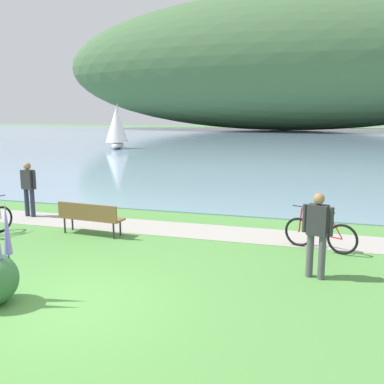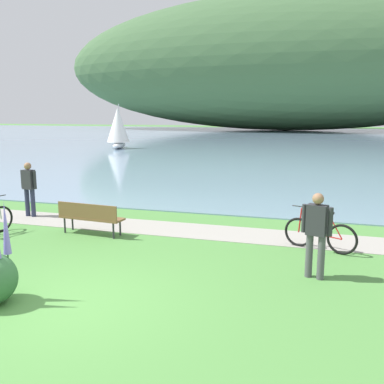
# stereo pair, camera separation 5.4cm
# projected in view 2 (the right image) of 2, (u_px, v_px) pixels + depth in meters

# --- Properties ---
(ground_plane) EXTENTS (200.00, 200.00, 0.00)m
(ground_plane) POSITION_uv_depth(u_px,v_px,m) (68.00, 304.00, 7.43)
(ground_plane) COLOR #518E42
(bay_water) EXTENTS (180.00, 80.00, 0.04)m
(bay_water) POSITION_uv_depth(u_px,v_px,m) (286.00, 140.00, 51.77)
(bay_water) COLOR #7A99B2
(bay_water) RESTS_ON ground
(distant_hillside) EXTENTS (83.84, 28.00, 23.72)m
(distant_hillside) POSITION_uv_depth(u_px,v_px,m) (287.00, 63.00, 76.71)
(distant_hillside) COLOR #42663D
(distant_hillside) RESTS_ON bay_water
(shoreline_path) EXTENTS (60.00, 1.50, 0.01)m
(shoreline_path) POSITION_uv_depth(u_px,v_px,m) (168.00, 229.00, 12.20)
(shoreline_path) COLOR #A39E93
(shoreline_path) RESTS_ON ground
(park_bench_near_camera) EXTENTS (1.84, 0.64, 0.88)m
(park_bench_near_camera) POSITION_uv_depth(u_px,v_px,m) (90.00, 216.00, 11.51)
(park_bench_near_camera) COLOR brown
(park_bench_near_camera) RESTS_ON ground
(bicycle_beside_path) EXTENTS (1.69, 0.65, 1.01)m
(bicycle_beside_path) POSITION_uv_depth(u_px,v_px,m) (320.00, 234.00, 10.23)
(bicycle_beside_path) COLOR black
(bicycle_beside_path) RESTS_ON ground
(person_at_shoreline) EXTENTS (0.60, 0.27, 1.71)m
(person_at_shoreline) POSITION_uv_depth(u_px,v_px,m) (29.00, 186.00, 13.48)
(person_at_shoreline) COLOR #282D47
(person_at_shoreline) RESTS_ON ground
(person_on_the_grass) EXTENTS (0.59, 0.33, 1.71)m
(person_on_the_grass) POSITION_uv_depth(u_px,v_px,m) (316.00, 230.00, 8.41)
(person_on_the_grass) COLOR #4C4C51
(person_on_the_grass) RESTS_ON ground
(sailboat_mid_bay) EXTENTS (2.44, 3.49, 3.94)m
(sailboat_mid_bay) POSITION_uv_depth(u_px,v_px,m) (118.00, 128.00, 38.50)
(sailboat_mid_bay) COLOR white
(sailboat_mid_bay) RESTS_ON bay_water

